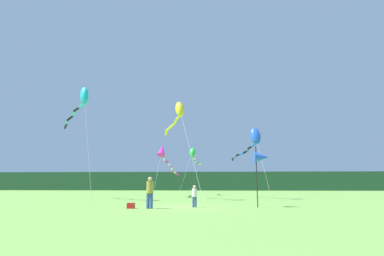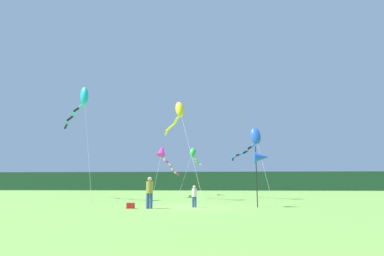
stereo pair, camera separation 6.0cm
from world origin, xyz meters
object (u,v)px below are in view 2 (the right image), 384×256
at_px(person_child, 194,195).
at_px(cooler_box, 131,206).
at_px(kite_cyan, 82,101).
at_px(kite_magenta, 164,155).
at_px(banner_flag_pole, 261,158).
at_px(kite_green, 193,154).
at_px(kite_yellow, 178,113).
at_px(kite_blue, 253,139).
at_px(person_adult, 150,191).

relative_size(person_child, cooler_box, 3.18).
relative_size(kite_cyan, kite_magenta, 1.08).
xyz_separation_m(banner_flag_pole, kite_green, (-5.50, 18.97, 1.98)).
distance_m(banner_flag_pole, kite_yellow, 10.41).
bearing_deg(cooler_box, kite_green, 83.39).
distance_m(person_child, cooler_box, 3.87).
height_order(person_child, kite_blue, kite_blue).
relative_size(kite_cyan, kite_green, 1.18).
distance_m(kite_yellow, kite_magenta, 7.00).
xyz_separation_m(person_child, kite_cyan, (-10.16, 6.00, 7.76)).
bearing_deg(person_adult, kite_blue, 55.66).
relative_size(person_adult, kite_green, 0.22).
relative_size(kite_blue, kite_magenta, 0.85).
relative_size(banner_flag_pole, kite_blue, 0.49).
relative_size(cooler_box, banner_flag_pole, 0.11).
relative_size(person_adult, kite_cyan, 0.19).
distance_m(person_child, kite_magenta, 14.23).
bearing_deg(kite_green, kite_yellow, -92.71).
bearing_deg(person_child, cooler_box, -162.75).
height_order(person_adult, kite_blue, kite_blue).
relative_size(kite_cyan, kite_yellow, 1.12).
bearing_deg(person_adult, kite_magenta, 95.72).
height_order(person_child, kite_magenta, kite_magenta).
xyz_separation_m(kite_yellow, kite_magenta, (-2.12, 5.86, -3.20)).
bearing_deg(kite_yellow, cooler_box, -101.96).
xyz_separation_m(person_child, banner_flag_pole, (4.19, 0.18, 2.29)).
distance_m(person_child, kite_green, 19.66).
bearing_deg(banner_flag_pole, kite_magenta, 122.21).
xyz_separation_m(person_adult, kite_yellow, (0.68, 8.49, 6.57)).
height_order(cooler_box, kite_cyan, kite_cyan).
bearing_deg(person_child, banner_flag_pole, 2.44).
xyz_separation_m(person_child, kite_yellow, (-1.87, 7.30, 6.85)).
bearing_deg(person_adult, kite_yellow, 85.43).
height_order(cooler_box, kite_blue, kite_blue).
bearing_deg(kite_magenta, person_adult, -84.28).
relative_size(cooler_box, kite_cyan, 0.04).
bearing_deg(cooler_box, banner_flag_pole, 9.50).
xyz_separation_m(cooler_box, kite_blue, (8.60, 10.93, 5.39)).
relative_size(banner_flag_pole, kite_green, 0.46).
bearing_deg(kite_yellow, kite_green, 87.29).
bearing_deg(kite_green, person_child, -86.09).
relative_size(person_adult, kite_yellow, 0.21).
bearing_deg(cooler_box, kite_blue, 51.78).
distance_m(person_adult, kite_green, 20.75).
relative_size(cooler_box, kite_blue, 0.05).
xyz_separation_m(person_adult, kite_magenta, (-1.44, 14.34, 3.37)).
bearing_deg(kite_blue, kite_cyan, -165.92).
xyz_separation_m(cooler_box, kite_yellow, (1.79, 8.44, 7.43)).
height_order(person_child, kite_cyan, kite_cyan).
relative_size(person_child, kite_green, 0.16).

